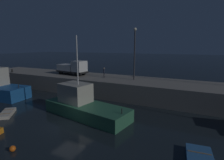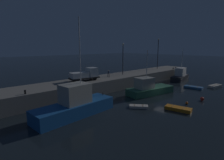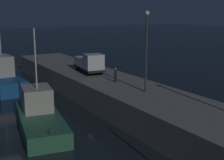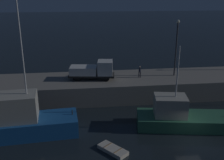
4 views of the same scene
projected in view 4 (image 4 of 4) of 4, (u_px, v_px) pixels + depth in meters
The scene contains 8 objects.
ground_plane at pixel (194, 141), 25.60m from camera, with size 320.00×320.00×0.00m, color black.
pier_quay at pixel (158, 85), 36.89m from camera, with size 56.37×7.11×2.58m.
fishing_trawler_red at pixel (18, 122), 26.20m from camera, with size 11.80×4.35×13.20m.
fishing_boat_white at pixel (181, 117), 28.02m from camera, with size 10.43×5.01×8.69m.
rowboat_blue_far at pixel (113, 150), 23.95m from camera, with size 2.73×2.94×0.41m.
lamp_post_west at pixel (176, 44), 35.43m from camera, with size 0.44×0.44×7.56m.
utility_truck at pixel (94, 70), 34.93m from camera, with size 6.20×2.87×2.50m.
dockworker at pixel (140, 71), 35.71m from camera, with size 0.39×0.39×1.57m.
Camera 4 is at (-10.51, -21.20, 13.86)m, focal length 42.67 mm.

